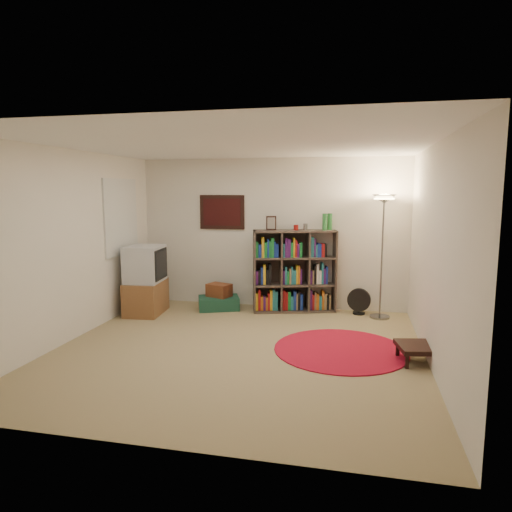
{
  "coord_description": "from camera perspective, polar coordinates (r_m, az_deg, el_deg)",
  "views": [
    {
      "loc": [
        1.38,
        -5.28,
        1.96
      ],
      "look_at": [
        0.1,
        0.6,
        1.1
      ],
      "focal_mm": 32.0,
      "sensor_mm": 36.0,
      "label": 1
    }
  ],
  "objects": [
    {
      "name": "floor_fan",
      "position": [
        7.49,
        12.75,
        -5.56
      ],
      "size": [
        0.37,
        0.22,
        0.42
      ],
      "rotation": [
        0.0,
        0.0,
        -0.13
      ],
      "color": "black",
      "rests_on": "ground"
    },
    {
      "name": "room",
      "position": [
        5.56,
        -2.76,
        0.89
      ],
      "size": [
        4.54,
        4.54,
        2.54
      ],
      "color": "#937E56",
      "rests_on": "ground"
    },
    {
      "name": "paper_towel",
      "position": [
        7.76,
        1.97,
        -5.52
      ],
      "size": [
        0.14,
        0.14,
        0.25
      ],
      "rotation": [
        0.0,
        0.0,
        -0.19
      ],
      "color": "white",
      "rests_on": "ground"
    },
    {
      "name": "duffel_bag",
      "position": [
        7.76,
        1.73,
        -5.66
      ],
      "size": [
        0.34,
        0.3,
        0.22
      ],
      "rotation": [
        0.0,
        0.0,
        -0.1
      ],
      "color": "black",
      "rests_on": "ground"
    },
    {
      "name": "red_rug",
      "position": [
        5.87,
        10.53,
        -11.43
      ],
      "size": [
        1.65,
        1.65,
        0.01
      ],
      "color": "maroon",
      "rests_on": "ground"
    },
    {
      "name": "wicker_basket",
      "position": [
        7.65,
        -4.63,
        -4.28
      ],
      "size": [
        0.44,
        0.38,
        0.21
      ],
      "rotation": [
        0.0,
        0.0,
        -0.36
      ],
      "color": "#612C18",
      "rests_on": "suitcase"
    },
    {
      "name": "suitcase",
      "position": [
        7.67,
        -4.67,
        -5.87
      ],
      "size": [
        0.77,
        0.63,
        0.21
      ],
      "rotation": [
        0.0,
        0.0,
        0.37
      ],
      "color": "#163E2D",
      "rests_on": "ground"
    },
    {
      "name": "floor_lamp",
      "position": [
        7.17,
        15.65,
        4.85
      ],
      "size": [
        0.44,
        0.44,
        1.91
      ],
      "rotation": [
        0.0,
        0.0,
        0.23
      ],
      "color": "gray",
      "rests_on": "ground"
    },
    {
      "name": "side_table",
      "position": [
        5.65,
        19.67,
        -10.74
      ],
      "size": [
        0.54,
        0.54,
        0.21
      ],
      "rotation": [
        0.0,
        0.0,
        0.19
      ],
      "color": "black",
      "rests_on": "ground"
    },
    {
      "name": "tv_stand",
      "position": [
        7.52,
        -13.62,
        -3.07
      ],
      "size": [
        0.59,
        0.8,
        1.1
      ],
      "rotation": [
        0.0,
        0.0,
        0.09
      ],
      "color": "brown",
      "rests_on": "ground"
    },
    {
      "name": "bookshelf",
      "position": [
        7.47,
        4.65,
        -2.02
      ],
      "size": [
        1.39,
        0.72,
        1.6
      ],
      "rotation": [
        0.0,
        0.0,
        0.27
      ],
      "color": "#41342B",
      "rests_on": "ground"
    }
  ]
}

